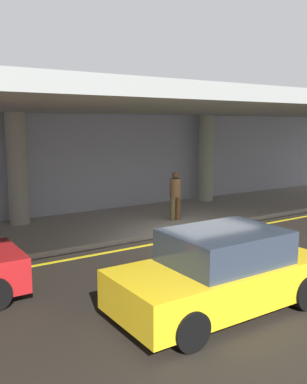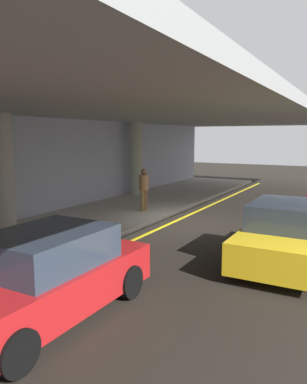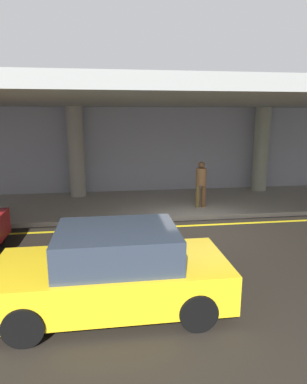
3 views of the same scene
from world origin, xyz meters
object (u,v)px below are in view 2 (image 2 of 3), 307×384
(car_yellow_taxi, at_px, (285,235))
(traveler_with_luggage, at_px, (144,187))
(support_column_left_mid, at_px, (3,172))
(support_column_center, at_px, (136,159))
(car_red_no2, at_px, (46,277))

(car_yellow_taxi, relative_size, traveler_with_luggage, 2.44)
(support_column_left_mid, bearing_deg, traveler_with_luggage, -28.09)
(support_column_left_mid, xyz_separation_m, support_column_center, (8.00, 0.00, 0.00))
(support_column_center, relative_size, traveler_with_luggage, 2.17)
(car_yellow_taxi, height_order, traveler_with_luggage, traveler_with_luggage)
(traveler_with_luggage, bearing_deg, support_column_left_mid, -124.75)
(support_column_center, height_order, car_yellow_taxi, support_column_center)
(support_column_center, distance_m, car_yellow_taxi, 10.82)
(support_column_left_mid, relative_size, support_column_center, 1.00)
(support_column_left_mid, bearing_deg, support_column_center, 0.00)
(support_column_left_mid, distance_m, car_red_no2, 6.52)
(support_column_center, bearing_deg, traveler_with_luggage, -144.19)
(car_red_no2, xyz_separation_m, traveler_with_luggage, (8.15, 2.86, 0.40))
(car_yellow_taxi, relative_size, car_red_no2, 1.00)
(support_column_left_mid, xyz_separation_m, car_red_no2, (-3.56, -5.31, -1.26))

